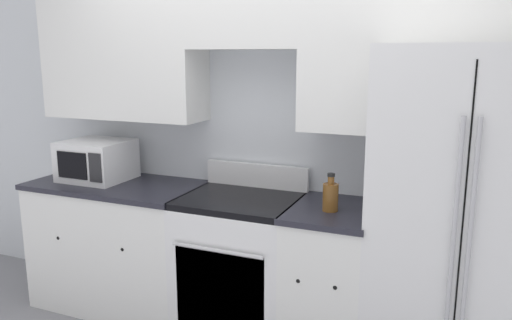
# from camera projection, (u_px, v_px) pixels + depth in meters

# --- Properties ---
(wall_back) EXTENTS (8.00, 0.39, 2.60)m
(wall_back) POSITION_uv_depth(u_px,v_px,m) (273.00, 101.00, 3.23)
(wall_back) COLOR silver
(wall_back) RESTS_ON ground_plane
(lower_cabinets_left) EXTENTS (1.21, 0.64, 0.92)m
(lower_cabinets_left) POSITION_uv_depth(u_px,v_px,m) (120.00, 244.00, 3.61)
(lower_cabinets_left) COLOR white
(lower_cabinets_left) RESTS_ON ground_plane
(lower_cabinets_right) EXTENTS (0.49, 0.64, 0.92)m
(lower_cabinets_right) POSITION_uv_depth(u_px,v_px,m) (330.00, 281.00, 3.02)
(lower_cabinets_right) COLOR white
(lower_cabinets_right) RESTS_ON ground_plane
(oven_range) EXTENTS (0.73, 0.65, 1.08)m
(oven_range) POSITION_uv_depth(u_px,v_px,m) (240.00, 264.00, 3.24)
(oven_range) COLOR white
(oven_range) RESTS_ON ground_plane
(refrigerator) EXTENTS (0.95, 0.78, 1.85)m
(refrigerator) POSITION_uv_depth(u_px,v_px,m) (462.00, 219.00, 2.71)
(refrigerator) COLOR white
(refrigerator) RESTS_ON ground_plane
(microwave) EXTENTS (0.45, 0.41, 0.28)m
(microwave) POSITION_uv_depth(u_px,v_px,m) (97.00, 160.00, 3.58)
(microwave) COLOR white
(microwave) RESTS_ON lower_cabinets_left
(bottle) EXTENTS (0.09, 0.09, 0.22)m
(bottle) POSITION_uv_depth(u_px,v_px,m) (331.00, 196.00, 2.86)
(bottle) COLOR brown
(bottle) RESTS_ON lower_cabinets_right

